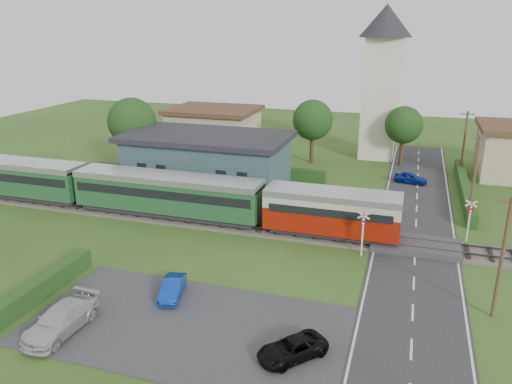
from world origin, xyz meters
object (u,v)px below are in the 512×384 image
(station_building, at_px, (207,160))
(car_park_dark, at_px, (292,349))
(train, at_px, (134,189))
(equipment_hut, at_px, (104,178))
(church_tower, at_px, (382,71))
(crossing_signal_far, at_px, (470,215))
(pedestrian_near, at_px, (250,201))
(pedestrian_far, at_px, (142,189))
(car_park_blue, at_px, (172,288))
(house_west, at_px, (214,129))
(car_on_road, at_px, (411,178))
(crossing_signal_near, at_px, (363,227))
(car_park_silver, at_px, (61,320))

(station_building, relative_size, car_park_dark, 4.54)
(train, bearing_deg, equipment_hut, 147.78)
(church_tower, relative_size, crossing_signal_far, 5.37)
(equipment_hut, xyz_separation_m, pedestrian_near, (14.56, -0.69, -0.42))
(pedestrian_far, bearing_deg, crossing_signal_far, -78.09)
(car_park_blue, bearing_deg, house_west, 93.92)
(equipment_hut, relative_size, pedestrian_far, 1.73)
(station_building, xyz_separation_m, car_on_road, (19.28, 7.07, -2.09))
(station_building, height_order, train, station_building)
(station_building, xyz_separation_m, train, (-2.92, -8.99, -0.52))
(train, distance_m, car_on_road, 27.45)
(equipment_hut, height_order, crossing_signal_near, crossing_signal_near)
(pedestrian_near, distance_m, pedestrian_far, 10.52)
(station_building, bearing_deg, crossing_signal_near, -34.81)
(crossing_signal_far, distance_m, car_park_dark, 19.66)
(station_building, bearing_deg, pedestrian_far, -123.24)
(crossing_signal_near, xyz_separation_m, crossing_signal_far, (7.20, 4.80, 0.00))
(pedestrian_near, xyz_separation_m, pedestrian_far, (-10.51, 0.45, -0.15))
(car_park_blue, distance_m, car_park_silver, 6.34)
(equipment_hut, distance_m, pedestrian_near, 14.58)
(car_park_silver, distance_m, pedestrian_far, 20.50)
(station_building, relative_size, car_park_silver, 3.37)
(house_west, relative_size, crossing_signal_near, 3.30)
(car_park_dark, height_order, pedestrian_far, pedestrian_far)
(equipment_hut, height_order, car_park_blue, equipment_hut)
(church_tower, relative_size, car_park_silver, 3.71)
(house_west, bearing_deg, church_tower, 8.53)
(train, distance_m, church_tower, 32.59)
(house_west, xyz_separation_m, crossing_signal_near, (21.40, -25.41, -0.65))
(crossing_signal_far, bearing_deg, pedestrian_far, 178.83)
(equipment_hut, xyz_separation_m, house_west, (3.00, 19.80, 1.04))
(train, height_order, house_west, house_west)
(church_tower, bearing_deg, station_building, -131.41)
(crossing_signal_far, height_order, car_park_silver, crossing_signal_far)
(crossing_signal_near, bearing_deg, pedestrian_far, 165.24)
(car_on_road, bearing_deg, train, 136.90)
(equipment_hut, relative_size, car_park_silver, 0.54)
(crossing_signal_near, distance_m, car_park_blue, 13.60)
(station_building, bearing_deg, pedestrian_near, -44.71)
(equipment_hut, height_order, car_park_dark, equipment_hut)
(car_park_dark, bearing_deg, pedestrian_far, 177.70)
(equipment_hut, distance_m, car_on_road, 30.18)
(house_west, relative_size, pedestrian_near, 6.13)
(pedestrian_near, height_order, pedestrian_far, pedestrian_near)
(car_park_blue, height_order, car_park_dark, car_park_blue)
(train, bearing_deg, pedestrian_near, 14.81)
(equipment_hut, height_order, pedestrian_near, equipment_hut)
(crossing_signal_far, bearing_deg, car_park_blue, -141.07)
(car_park_silver, bearing_deg, car_on_road, 64.95)
(pedestrian_far, bearing_deg, equipment_hut, 99.64)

